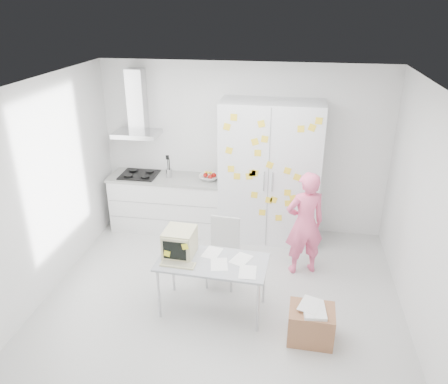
% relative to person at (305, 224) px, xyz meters
% --- Properties ---
extents(floor, '(4.50, 4.00, 0.02)m').
position_rel_person_xyz_m(floor, '(-1.00, -0.78, -0.76)').
color(floor, silver).
rests_on(floor, ground).
extents(walls, '(4.52, 4.01, 2.70)m').
position_rel_person_xyz_m(walls, '(-1.00, -0.06, 0.60)').
color(walls, white).
rests_on(walls, ground).
extents(ceiling, '(4.50, 4.00, 0.02)m').
position_rel_person_xyz_m(ceiling, '(-1.00, -0.78, 1.95)').
color(ceiling, white).
rests_on(ceiling, walls).
extents(counter_run, '(1.84, 0.63, 1.28)m').
position_rel_person_xyz_m(counter_run, '(-2.20, 0.92, -0.28)').
color(counter_run, white).
rests_on(counter_run, ground).
extents(range_hood, '(0.70, 0.48, 1.01)m').
position_rel_person_xyz_m(range_hood, '(-2.65, 1.06, 1.21)').
color(range_hood, silver).
rests_on(range_hood, walls).
extents(tall_cabinet, '(1.50, 0.68, 2.20)m').
position_rel_person_xyz_m(tall_cabinet, '(-0.55, 0.90, 0.35)').
color(tall_cabinet, silver).
rests_on(tall_cabinet, ground).
extents(person, '(0.64, 0.52, 1.50)m').
position_rel_person_xyz_m(person, '(0.00, 0.00, 0.00)').
color(person, '#FF6390').
rests_on(person, ground).
extents(desk, '(1.33, 0.71, 1.03)m').
position_rel_person_xyz_m(desk, '(-1.34, -0.99, 0.04)').
color(desk, '#AAAEB5').
rests_on(desk, ground).
extents(chair, '(0.44, 0.44, 0.91)m').
position_rel_person_xyz_m(chair, '(-1.05, -0.40, -0.23)').
color(chair, '#B9B9B6').
rests_on(chair, ground).
extents(cardboard_box, '(0.51, 0.42, 0.44)m').
position_rel_person_xyz_m(cardboard_box, '(0.10, -1.36, -0.54)').
color(cardboard_box, '#A16A46').
rests_on(cardboard_box, ground).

